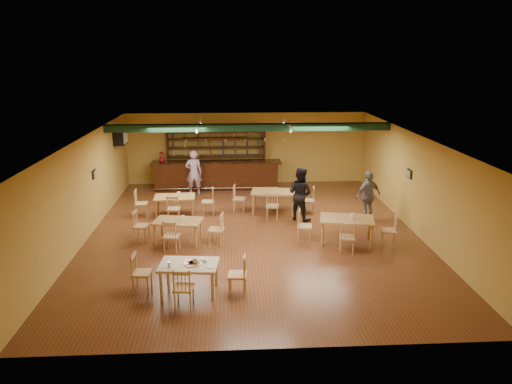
{
  "coord_description": "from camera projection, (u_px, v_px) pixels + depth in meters",
  "views": [
    {
      "loc": [
        -0.68,
        -13.64,
        5.33
      ],
      "look_at": [
        0.12,
        0.6,
        1.15
      ],
      "focal_mm": 33.06,
      "sensor_mm": 36.0,
      "label": 1
    }
  ],
  "objects": [
    {
      "name": "pizza_server",
      "position": [
        199.0,
        262.0,
        10.86
      ],
      "size": [
        0.33,
        0.18,
        0.0
      ],
      "primitive_type": "cube",
      "rotation": [
        0.0,
        0.0,
        -0.29
      ],
      "color": "silver",
      "rests_on": "pizza_tray"
    },
    {
      "name": "floor",
      "position": [
        253.0,
        233.0,
        14.61
      ],
      "size": [
        12.0,
        12.0,
        0.0
      ],
      "primitive_type": "plane",
      "color": "brown",
      "rests_on": "ground"
    },
    {
      "name": "near_table",
      "position": [
        189.0,
        278.0,
        10.9
      ],
      "size": [
        1.41,
        0.98,
        0.71
      ],
      "primitive_type": "cube",
      "rotation": [
        0.0,
        0.0,
        -0.1
      ],
      "color": "tan",
      "rests_on": "ground"
    },
    {
      "name": "picture_right",
      "position": [
        409.0,
        174.0,
        14.87
      ],
      "size": [
        0.04,
        0.34,
        0.28
      ],
      "primitive_type": "cube",
      "color": "black",
      "rests_on": "wall_right"
    },
    {
      "name": "side_plate",
      "position": [
        211.0,
        266.0,
        10.65
      ],
      "size": [
        0.24,
        0.24,
        0.01
      ],
      "primitive_type": "cylinder",
      "rotation": [
        0.0,
        0.0,
        -0.1
      ],
      "color": "white",
      "rests_on": "near_table"
    },
    {
      "name": "patron_right_b",
      "position": [
        368.0,
        196.0,
        15.6
      ],
      "size": [
        1.05,
        0.76,
        1.65
      ],
      "primitive_type": "imported",
      "rotation": [
        0.0,
        0.0,
        3.56
      ],
      "color": "gray",
      "rests_on": "ground"
    },
    {
      "name": "patron_right_a",
      "position": [
        300.0,
        194.0,
        15.58
      ],
      "size": [
        1.1,
        1.08,
        1.79
      ],
      "primitive_type": "imported",
      "rotation": [
        0.0,
        0.0,
        2.45
      ],
      "color": "black",
      "rests_on": "ground"
    },
    {
      "name": "parmesan_shaker",
      "position": [
        169.0,
        265.0,
        10.63
      ],
      "size": [
        0.08,
        0.08,
        0.11
      ],
      "primitive_type": "cylinder",
      "rotation": [
        0.0,
        0.0,
        -0.1
      ],
      "color": "#EAE5C6",
      "rests_on": "near_table"
    },
    {
      "name": "ac_unit",
      "position": [
        120.0,
        137.0,
        17.72
      ],
      "size": [
        0.34,
        0.7,
        0.48
      ],
      "primitive_type": "cube",
      "color": "white",
      "rests_on": "wall_left"
    },
    {
      "name": "track_rail_right",
      "position": [
        287.0,
        123.0,
        17.11
      ],
      "size": [
        0.05,
        2.5,
        0.05
      ],
      "primitive_type": "cube",
      "color": "white",
      "rests_on": "ceiling"
    },
    {
      "name": "patron_bar",
      "position": [
        194.0,
        173.0,
        18.39
      ],
      "size": [
        0.65,
        0.44,
        1.77
      ],
      "primitive_type": "imported",
      "rotation": [
        0.0,
        0.0,
        3.16
      ],
      "color": "#854494",
      "rests_on": "ground"
    },
    {
      "name": "bar_counter",
      "position": [
        217.0,
        175.0,
        19.32
      ],
      "size": [
        5.28,
        0.85,
        1.13
      ],
      "primitive_type": "cube",
      "color": "black",
      "rests_on": "ground"
    },
    {
      "name": "poinsettia",
      "position": [
        162.0,
        157.0,
        18.98
      ],
      "size": [
        0.31,
        0.31,
        0.44
      ],
      "primitive_type": "imported",
      "rotation": [
        0.0,
        0.0,
        0.35
      ],
      "color": "maroon",
      "rests_on": "bar_counter"
    },
    {
      "name": "dining_table_a",
      "position": [
        175.0,
        206.0,
        16.12
      ],
      "size": [
        1.39,
        0.87,
        0.68
      ],
      "primitive_type": "cube",
      "rotation": [
        0.0,
        0.0,
        0.04
      ],
      "color": "#AC783D",
      "rests_on": "ground"
    },
    {
      "name": "napkin_stack",
      "position": [
        204.0,
        259.0,
        11.0
      ],
      "size": [
        0.23,
        0.2,
        0.03
      ],
      "primitive_type": "cube",
      "rotation": [
        0.0,
        0.0,
        -0.27
      ],
      "color": "white",
      "rests_on": "near_table"
    },
    {
      "name": "back_bar_hutch",
      "position": [
        217.0,
        158.0,
        19.76
      ],
      "size": [
        4.08,
        0.4,
        2.28
      ],
      "primitive_type": "cube",
      "color": "black",
      "rests_on": "ground"
    },
    {
      "name": "ceiling_beam",
      "position": [
        249.0,
        127.0,
        16.48
      ],
      "size": [
        10.0,
        0.3,
        0.25
      ],
      "primitive_type": "cube",
      "color": "black",
      "rests_on": "ceiling"
    },
    {
      "name": "dining_table_c",
      "position": [
        178.0,
        231.0,
        13.8
      ],
      "size": [
        1.49,
        1.05,
        0.68
      ],
      "primitive_type": "cube",
      "rotation": [
        0.0,
        0.0,
        -0.18
      ],
      "color": "#AC783D",
      "rests_on": "ground"
    },
    {
      "name": "dining_table_b",
      "position": [
        273.0,
        202.0,
        16.45
      ],
      "size": [
        1.64,
        1.13,
        0.76
      ],
      "primitive_type": "cube",
      "rotation": [
        0.0,
        0.0,
        -0.14
      ],
      "color": "#AC783D",
      "rests_on": "ground"
    },
    {
      "name": "picture_left",
      "position": [
        94.0,
        174.0,
        14.82
      ],
      "size": [
        0.04,
        0.34,
        0.28
      ],
      "primitive_type": "cube",
      "color": "black",
      "rests_on": "wall_left"
    },
    {
      "name": "pizza_tray",
      "position": [
        193.0,
        263.0,
        10.81
      ],
      "size": [
        0.46,
        0.46,
        0.01
      ],
      "primitive_type": "cylinder",
      "rotation": [
        0.0,
        0.0,
        -0.17
      ],
      "color": "silver",
      "rests_on": "near_table"
    },
    {
      "name": "track_rail_left",
      "position": [
        199.0,
        123.0,
        16.94
      ],
      "size": [
        0.05,
        2.5,
        0.05
      ],
      "primitive_type": "cube",
      "color": "white",
      "rests_on": "ceiling"
    },
    {
      "name": "dining_table_d",
      "position": [
        346.0,
        231.0,
        13.75
      ],
      "size": [
        1.68,
        1.21,
        0.76
      ],
      "primitive_type": "cube",
      "rotation": [
        0.0,
        0.0,
        -0.21
      ],
      "color": "#AC783D",
      "rests_on": "ground"
    }
  ]
}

